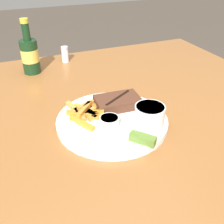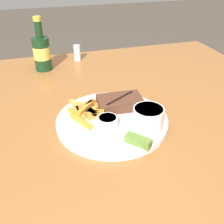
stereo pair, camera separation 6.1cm
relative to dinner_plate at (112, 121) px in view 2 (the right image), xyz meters
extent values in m
cube|color=#935B2D|center=(0.00, 0.00, -0.03)|extent=(1.27, 1.19, 0.04)
cylinder|color=#935B2D|center=(0.57, 0.53, -0.41)|extent=(0.06, 0.06, 0.72)
cylinder|color=white|center=(0.00, 0.00, 0.00)|extent=(0.30, 0.30, 0.01)
cylinder|color=white|center=(0.00, 0.00, 0.01)|extent=(0.30, 0.30, 0.00)
cube|color=#512D1E|center=(0.04, 0.05, 0.02)|extent=(0.13, 0.09, 0.03)
cube|color=black|center=(0.04, 0.05, 0.04)|extent=(0.10, 0.06, 0.00)
cube|color=orange|center=(-0.05, 0.04, 0.02)|extent=(0.02, 0.06, 0.01)
cube|color=gold|center=(-0.06, 0.04, 0.02)|extent=(0.07, 0.04, 0.01)
cube|color=#BF7F30|center=(-0.01, 0.05, 0.02)|extent=(0.06, 0.07, 0.01)
cube|color=#BD9240|center=(-0.08, 0.08, 0.02)|extent=(0.03, 0.07, 0.01)
cube|color=#C48C25|center=(-0.06, 0.04, 0.02)|extent=(0.08, 0.03, 0.01)
cube|color=#BC832D|center=(-0.06, 0.04, 0.02)|extent=(0.05, 0.07, 0.01)
cube|color=#C67E2F|center=(-0.07, 0.05, 0.02)|extent=(0.08, 0.05, 0.01)
cube|color=#BF8A2B|center=(-0.05, 0.04, 0.02)|extent=(0.04, 0.04, 0.01)
cube|color=gold|center=(-0.06, 0.06, 0.02)|extent=(0.04, 0.06, 0.01)
cube|color=#BD7F32|center=(-0.05, 0.07, 0.03)|extent=(0.06, 0.04, 0.01)
cube|color=orange|center=(-0.02, 0.02, 0.03)|extent=(0.04, 0.07, 0.01)
cube|color=#C58937|center=(-0.08, 0.04, 0.02)|extent=(0.02, 0.06, 0.01)
cube|color=orange|center=(-0.08, 0.00, 0.02)|extent=(0.05, 0.08, 0.01)
cube|color=orange|center=(-0.06, 0.05, 0.03)|extent=(0.06, 0.06, 0.01)
cube|color=orange|center=(-0.04, 0.01, 0.02)|extent=(0.05, 0.01, 0.01)
cylinder|color=white|center=(0.07, -0.07, 0.04)|extent=(0.08, 0.08, 0.06)
cylinder|color=beige|center=(0.07, -0.07, 0.06)|extent=(0.07, 0.07, 0.01)
cylinder|color=silver|center=(-0.02, -0.04, 0.02)|extent=(0.05, 0.05, 0.03)
cylinder|color=#B22319|center=(-0.02, -0.04, 0.04)|extent=(0.04, 0.04, 0.01)
cube|color=#567A2D|center=(0.03, -0.12, 0.02)|extent=(0.06, 0.06, 0.02)
cube|color=#B7B7BC|center=(-0.09, 0.02, 0.01)|extent=(0.10, 0.03, 0.00)
cube|color=#B7B7BC|center=(-0.02, 0.00, 0.01)|extent=(0.03, 0.01, 0.00)
cube|color=#B7B7BC|center=(-0.02, 0.00, 0.01)|extent=(0.03, 0.01, 0.00)
cube|color=#B7B7BC|center=(-0.02, 0.01, 0.01)|extent=(0.03, 0.01, 0.00)
cube|color=#B7B7BC|center=(0.02, 0.08, 0.01)|extent=(0.04, 0.11, 0.00)
cube|color=black|center=(0.00, 0.00, 0.01)|extent=(0.03, 0.06, 0.01)
cylinder|color=#143319|center=(-0.15, 0.44, 0.05)|extent=(0.06, 0.06, 0.12)
cylinder|color=gold|center=(-0.15, 0.44, 0.06)|extent=(0.06, 0.06, 0.05)
cylinder|color=#143319|center=(-0.15, 0.44, 0.15)|extent=(0.03, 0.03, 0.06)
cylinder|color=gold|center=(-0.15, 0.44, 0.18)|extent=(0.03, 0.03, 0.02)
cylinder|color=white|center=(-0.01, 0.50, 0.02)|extent=(0.03, 0.03, 0.05)
cylinder|color=#B7B7BC|center=(-0.01, 0.50, 0.05)|extent=(0.03, 0.03, 0.01)
camera|label=1|loc=(-0.22, -0.54, 0.40)|focal=42.00mm
camera|label=2|loc=(-0.17, -0.56, 0.40)|focal=42.00mm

